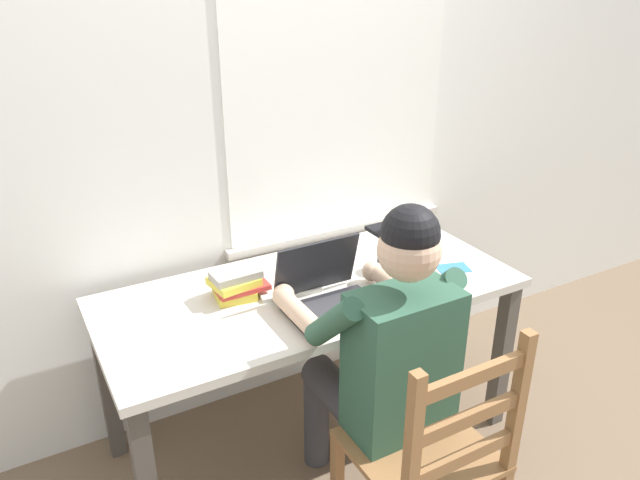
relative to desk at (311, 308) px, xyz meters
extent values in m
plane|color=brown|center=(0.00, 0.00, -0.63)|extent=(8.00, 8.00, 0.00)
cube|color=silver|center=(0.00, 0.43, 0.67)|extent=(6.00, 0.04, 2.60)
cube|color=white|center=(0.36, 0.41, 0.64)|extent=(1.04, 0.01, 1.04)
cube|color=beige|center=(0.36, 0.40, 0.10)|extent=(1.10, 0.06, 0.04)
cube|color=beige|center=(0.00, 0.00, 0.07)|extent=(1.60, 0.71, 0.03)
cube|color=#4C4742|center=(0.75, -0.30, -0.29)|extent=(0.06, 0.06, 0.68)
cube|color=#4C4742|center=(-0.75, 0.30, -0.29)|extent=(0.06, 0.06, 0.68)
cube|color=#4C4742|center=(0.75, 0.30, -0.29)|extent=(0.06, 0.06, 0.68)
cube|color=#2D5642|center=(0.04, -0.53, 0.07)|extent=(0.34, 0.20, 0.50)
sphere|color=#DBB293|center=(0.04, -0.53, 0.46)|extent=(0.19, 0.19, 0.19)
sphere|color=black|center=(0.04, -0.53, 0.52)|extent=(0.17, 0.17, 0.17)
cube|color=black|center=(0.04, -0.45, 0.50)|extent=(0.13, 0.10, 0.01)
cylinder|color=#38383D|center=(-0.05, -0.33, -0.18)|extent=(0.13, 0.40, 0.13)
cylinder|color=#38383D|center=(0.13, -0.33, -0.18)|extent=(0.13, 0.40, 0.13)
cylinder|color=#38383D|center=(-0.05, -0.13, -0.41)|extent=(0.10, 0.10, 0.45)
cylinder|color=#38383D|center=(0.13, -0.13, -0.41)|extent=(0.10, 0.10, 0.45)
cylinder|color=#2D5642|center=(-0.16, -0.44, 0.23)|extent=(0.10, 0.25, 0.24)
cylinder|color=#DBB293|center=(-0.16, -0.21, 0.14)|extent=(0.07, 0.28, 0.07)
sphere|color=#DBB293|center=(-0.15, -0.07, 0.14)|extent=(0.08, 0.08, 0.08)
cylinder|color=#2D5642|center=(0.24, -0.44, 0.23)|extent=(0.10, 0.25, 0.24)
cylinder|color=#DBB293|center=(0.24, -0.21, 0.14)|extent=(0.07, 0.28, 0.07)
sphere|color=#DBB293|center=(0.23, -0.07, 0.14)|extent=(0.08, 0.08, 0.08)
cube|color=olive|center=(0.04, -0.65, -0.19)|extent=(0.42, 0.42, 0.02)
cube|color=olive|center=(0.23, -0.46, -0.42)|extent=(0.04, 0.04, 0.43)
cube|color=olive|center=(0.23, -0.84, 0.06)|extent=(0.04, 0.04, 0.48)
cube|color=olive|center=(-0.15, -0.84, 0.06)|extent=(0.04, 0.04, 0.48)
cube|color=olive|center=(0.04, -0.84, -0.06)|extent=(0.36, 0.02, 0.04)
cube|color=olive|center=(0.04, -0.84, 0.08)|extent=(0.36, 0.02, 0.04)
cube|color=olive|center=(0.04, -0.84, 0.22)|extent=(0.36, 0.02, 0.04)
cube|color=#232328|center=(-0.01, -0.20, 0.10)|extent=(0.33, 0.23, 0.02)
cube|color=#38383D|center=(-0.01, -0.20, 0.11)|extent=(0.29, 0.17, 0.00)
cube|color=#232328|center=(-0.01, -0.06, 0.21)|extent=(0.33, 0.06, 0.22)
cube|color=silver|center=(-0.01, -0.06, 0.21)|extent=(0.29, 0.05, 0.18)
ellipsoid|color=#232328|center=(0.22, -0.17, 0.11)|extent=(0.06, 0.10, 0.03)
cylinder|color=white|center=(0.62, 0.17, 0.13)|extent=(0.08, 0.08, 0.09)
torus|color=white|center=(0.67, 0.17, 0.14)|extent=(0.05, 0.01, 0.05)
cylinder|color=black|center=(0.34, -0.02, 0.14)|extent=(0.09, 0.09, 0.10)
torus|color=black|center=(0.40, -0.02, 0.14)|extent=(0.05, 0.01, 0.05)
cylinder|color=white|center=(0.50, 0.06, 0.13)|extent=(0.09, 0.09, 0.09)
torus|color=white|center=(0.55, 0.06, 0.14)|extent=(0.05, 0.01, 0.05)
cube|color=gold|center=(-0.28, 0.08, 0.11)|extent=(0.16, 0.15, 0.03)
cube|color=#BC332D|center=(-0.26, 0.08, 0.13)|extent=(0.19, 0.14, 0.02)
cube|color=gold|center=(-0.28, 0.08, 0.15)|extent=(0.18, 0.16, 0.03)
cube|color=gray|center=(-0.27, 0.07, 0.18)|extent=(0.18, 0.11, 0.03)
cube|color=silver|center=(-0.08, 0.06, 0.10)|extent=(0.26, 0.21, 0.02)
cube|color=teal|center=(0.58, -0.14, 0.09)|extent=(0.15, 0.12, 0.00)
camera|label=1|loc=(-0.97, -1.81, 1.22)|focal=34.31mm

